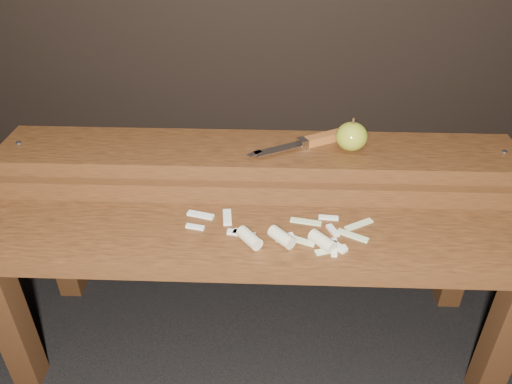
{
  "coord_description": "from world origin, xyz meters",
  "views": [
    {
      "loc": [
        0.03,
        -0.84,
        1.05
      ],
      "look_at": [
        0.0,
        0.06,
        0.45
      ],
      "focal_mm": 35.0,
      "sensor_mm": 36.0,
      "label": 1
    }
  ],
  "objects_px": {
    "knife": "(313,141)",
    "bench_rear_tier": "(258,180)",
    "bench_front_tier": "(254,263)",
    "apple": "(352,136)"
  },
  "relations": [
    {
      "from": "knife",
      "to": "bench_rear_tier",
      "type": "bearing_deg",
      "value": -170.13
    },
    {
      "from": "bench_front_tier",
      "to": "knife",
      "type": "distance_m",
      "value": 0.32
    },
    {
      "from": "apple",
      "to": "knife",
      "type": "height_order",
      "value": "apple"
    },
    {
      "from": "bench_rear_tier",
      "to": "knife",
      "type": "bearing_deg",
      "value": 9.87
    },
    {
      "from": "bench_front_tier",
      "to": "bench_rear_tier",
      "type": "height_order",
      "value": "bench_rear_tier"
    },
    {
      "from": "bench_front_tier",
      "to": "knife",
      "type": "bearing_deg",
      "value": 63.0
    },
    {
      "from": "bench_front_tier",
      "to": "bench_rear_tier",
      "type": "bearing_deg",
      "value": 90.0
    },
    {
      "from": "bench_front_tier",
      "to": "bench_rear_tier",
      "type": "relative_size",
      "value": 1.0
    },
    {
      "from": "bench_rear_tier",
      "to": "apple",
      "type": "distance_m",
      "value": 0.24
    },
    {
      "from": "apple",
      "to": "knife",
      "type": "bearing_deg",
      "value": 168.17
    }
  ]
}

